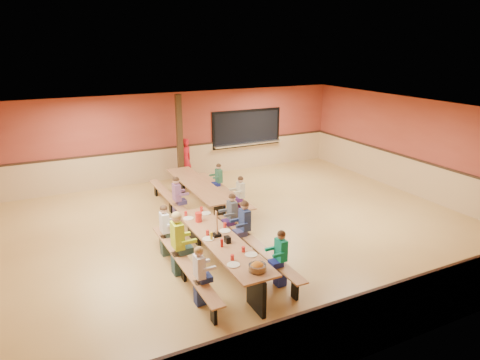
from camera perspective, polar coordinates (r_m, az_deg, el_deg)
name	(u,v)px	position (r m, az deg, el deg)	size (l,w,h in m)	color
ground	(245,229)	(11.09, 0.66, -6.60)	(12.00, 12.00, 0.00)	#A0773C
room_envelope	(245,204)	(10.82, 0.67, -3.27)	(12.04, 10.04, 3.02)	brown
kitchen_pass_through	(247,130)	(15.99, 0.92, 6.71)	(2.78, 0.28, 1.38)	black
structural_post	(180,140)	(14.42, -8.03, 5.33)	(0.18, 0.18, 3.00)	#2F1F0F
cafeteria_table_main	(221,248)	(8.98, -2.57, -9.07)	(1.91, 3.70, 0.74)	#99643D
cafeteria_table_second	(198,191)	(12.36, -5.63, -1.41)	(1.91, 3.70, 0.74)	#99643D
seated_child_white_left	(200,276)	(7.95, -5.41, -12.64)	(0.34, 0.28, 1.14)	white
seated_adult_yellow	(178,244)	(8.91, -8.29, -8.41)	(0.44, 0.36, 1.35)	#B2D01D
seated_child_grey_left	(165,231)	(9.75, -9.99, -6.66)	(0.35, 0.29, 1.18)	silver
seated_child_teal_right	(281,259)	(8.50, 5.44, -10.39)	(0.34, 0.28, 1.16)	#0B8966
seated_child_navy_right	(245,227)	(9.69, 0.63, -6.34)	(0.38, 0.31, 1.23)	navy
seated_child_char_right	(232,218)	(10.24, -1.05, -5.09)	(0.36, 0.30, 1.19)	#484B52
seated_child_purple_sec	(177,199)	(11.55, -8.40, -2.53)	(0.37, 0.30, 1.20)	#82517D
seated_child_green_sec	(219,182)	(12.97, -2.83, -0.25)	(0.32, 0.26, 1.12)	#2B6347
seated_child_tan_sec	(241,197)	(11.70, 0.08, -2.24)	(0.33, 0.27, 1.13)	beige
standing_woman	(185,160)	(14.80, -7.32, 2.68)	(0.54, 0.36, 1.49)	red
punch_pitcher	(199,217)	(9.68, -5.54, -4.96)	(0.16, 0.16, 0.22)	red
chip_bowl	(257,267)	(7.71, 2.34, -11.51)	(0.32, 0.32, 0.15)	orange
napkin_dispenser	(227,240)	(8.70, -1.68, -7.94)	(0.10, 0.14, 0.13)	black
condiment_mustard	(211,236)	(8.82, -3.85, -7.47)	(0.06, 0.06, 0.17)	yellow
condiment_ketchup	(222,243)	(8.52, -2.44, -8.38)	(0.06, 0.06, 0.17)	#B2140F
table_paddle	(216,230)	(8.95, -3.16, -6.68)	(0.16, 0.16, 0.56)	black
place_settings	(221,236)	(8.87, -2.60, -7.52)	(0.65, 3.30, 0.11)	beige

